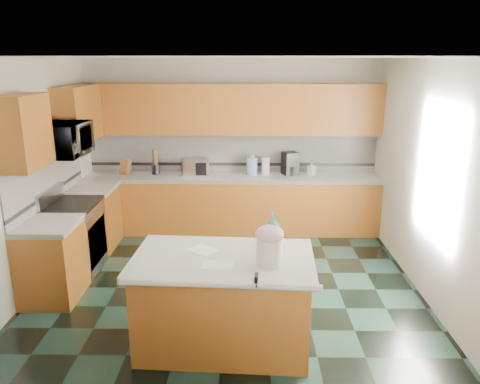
{
  "coord_description": "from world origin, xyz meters",
  "views": [
    {
      "loc": [
        0.23,
        -5.13,
        2.68
      ],
      "look_at": [
        0.15,
        0.35,
        1.12
      ],
      "focal_mm": 35.0,
      "sensor_mm": 36.0,
      "label": 1
    }
  ],
  "objects_px": {
    "island_top": "(223,260)",
    "toaster_oven": "(195,167)",
    "island_base": "(224,304)",
    "coffee_maker": "(290,163)",
    "soap_bottle_island": "(273,233)",
    "treat_jar": "(269,251)",
    "knife_block": "(125,167)"
  },
  "relations": [
    {
      "from": "knife_block",
      "to": "coffee_maker",
      "type": "bearing_deg",
      "value": 18.26
    },
    {
      "from": "toaster_oven",
      "to": "coffee_maker",
      "type": "relative_size",
      "value": 1.14
    },
    {
      "from": "island_base",
      "to": "soap_bottle_island",
      "type": "distance_m",
      "value": 0.83
    },
    {
      "from": "soap_bottle_island",
      "to": "coffee_maker",
      "type": "relative_size",
      "value": 1.07
    },
    {
      "from": "island_top",
      "to": "knife_block",
      "type": "xyz_separation_m",
      "value": [
        -1.71,
        3.19,
        0.15
      ]
    },
    {
      "from": "island_base",
      "to": "soap_bottle_island",
      "type": "xyz_separation_m",
      "value": [
        0.46,
        0.13,
        0.68
      ]
    },
    {
      "from": "island_top",
      "to": "coffee_maker",
      "type": "distance_m",
      "value": 3.35
    },
    {
      "from": "treat_jar",
      "to": "coffee_maker",
      "type": "relative_size",
      "value": 0.68
    },
    {
      "from": "soap_bottle_island",
      "to": "island_top",
      "type": "bearing_deg",
      "value": -160.35
    },
    {
      "from": "island_base",
      "to": "toaster_oven",
      "type": "relative_size",
      "value": 3.84
    },
    {
      "from": "island_top",
      "to": "soap_bottle_island",
      "type": "height_order",
      "value": "soap_bottle_island"
    },
    {
      "from": "island_base",
      "to": "island_top",
      "type": "height_order",
      "value": "island_top"
    },
    {
      "from": "knife_block",
      "to": "toaster_oven",
      "type": "distance_m",
      "value": 1.11
    },
    {
      "from": "toaster_oven",
      "to": "soap_bottle_island",
      "type": "bearing_deg",
      "value": -81.7
    },
    {
      "from": "knife_block",
      "to": "toaster_oven",
      "type": "height_order",
      "value": "knife_block"
    },
    {
      "from": "treat_jar",
      "to": "coffee_maker",
      "type": "bearing_deg",
      "value": 98.2
    },
    {
      "from": "treat_jar",
      "to": "knife_block",
      "type": "relative_size",
      "value": 1.02
    },
    {
      "from": "soap_bottle_island",
      "to": "toaster_oven",
      "type": "relative_size",
      "value": 0.94
    },
    {
      "from": "coffee_maker",
      "to": "toaster_oven",
      "type": "bearing_deg",
      "value": 161.45
    },
    {
      "from": "island_top",
      "to": "toaster_oven",
      "type": "relative_size",
      "value": 4.08
    },
    {
      "from": "island_base",
      "to": "coffee_maker",
      "type": "bearing_deg",
      "value": 77.64
    },
    {
      "from": "island_top",
      "to": "toaster_oven",
      "type": "xyz_separation_m",
      "value": [
        -0.6,
        3.19,
        0.15
      ]
    },
    {
      "from": "soap_bottle_island",
      "to": "knife_block",
      "type": "distance_m",
      "value": 3.75
    },
    {
      "from": "island_base",
      "to": "toaster_oven",
      "type": "distance_m",
      "value": 3.3
    },
    {
      "from": "soap_bottle_island",
      "to": "toaster_oven",
      "type": "distance_m",
      "value": 3.24
    },
    {
      "from": "soap_bottle_island",
      "to": "knife_block",
      "type": "height_order",
      "value": "soap_bottle_island"
    },
    {
      "from": "treat_jar",
      "to": "soap_bottle_island",
      "type": "height_order",
      "value": "soap_bottle_island"
    },
    {
      "from": "island_base",
      "to": "island_top",
      "type": "bearing_deg",
      "value": 0.0
    },
    {
      "from": "knife_block",
      "to": "coffee_maker",
      "type": "height_order",
      "value": "coffee_maker"
    },
    {
      "from": "knife_block",
      "to": "toaster_oven",
      "type": "xyz_separation_m",
      "value": [
        1.11,
        0.0,
        -0.0
      ]
    },
    {
      "from": "soap_bottle_island",
      "to": "toaster_oven",
      "type": "xyz_separation_m",
      "value": [
        -1.06,
        3.06,
        -0.07
      ]
    },
    {
      "from": "treat_jar",
      "to": "toaster_oven",
      "type": "distance_m",
      "value": 3.49
    }
  ]
}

